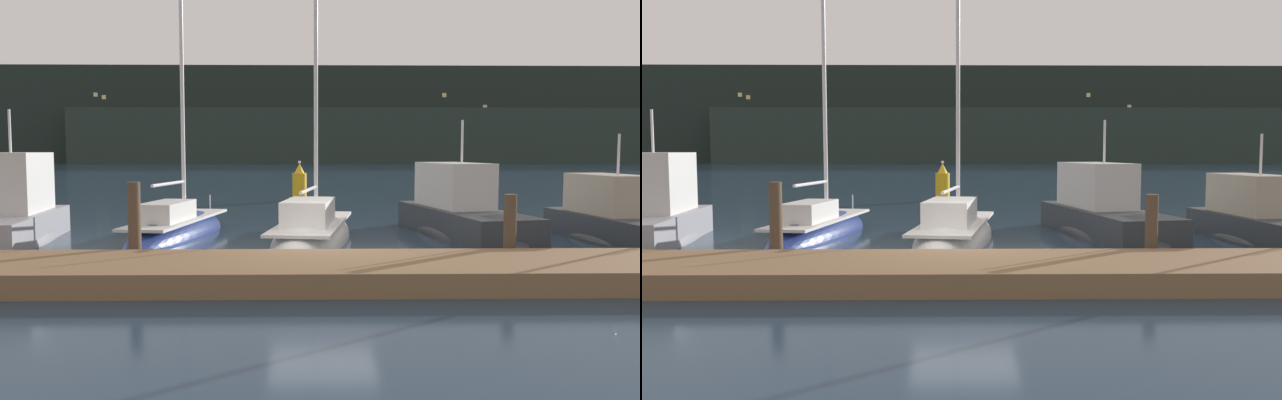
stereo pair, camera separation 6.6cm
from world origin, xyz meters
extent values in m
plane|color=#1E3347|center=(0.00, 0.00, 0.00)|extent=(400.00, 400.00, 0.00)
cube|color=brown|center=(0.00, -2.30, 0.23)|extent=(31.14, 2.80, 0.45)
cylinder|color=#4C3D2D|center=(-4.17, -0.65, 0.95)|extent=(0.28, 0.28, 1.90)
cylinder|color=#4C3D2D|center=(4.17, -0.65, 0.81)|extent=(0.28, 0.28, 1.62)
ellipsoid|color=gray|center=(-8.58, 3.00, 0.00)|extent=(2.72, 6.38, 1.22)
cube|color=gray|center=(-8.58, 3.00, 0.42)|extent=(2.48, 5.75, 0.83)
cube|color=silver|center=(-8.66, 3.62, 1.68)|extent=(1.65, 2.87, 1.70)
cube|color=black|center=(-8.82, 4.84, 1.94)|extent=(1.19, 0.46, 0.75)
cylinder|color=silver|center=(-8.59, 3.13, 3.13)|extent=(0.07, 0.07, 1.19)
ellipsoid|color=navy|center=(-4.23, 4.22, 0.00)|extent=(2.64, 6.99, 1.46)
cube|color=silver|center=(-4.23, 4.22, 0.55)|extent=(2.22, 5.87, 0.08)
cube|color=silver|center=(-4.35, 3.41, 0.86)|extent=(1.29, 2.31, 0.55)
cylinder|color=silver|center=(-4.14, 4.76, 4.27)|extent=(0.12, 0.12, 7.45)
cylinder|color=silver|center=(-4.33, 3.56, 1.64)|extent=(0.46, 2.42, 0.09)
cylinder|color=silver|center=(-3.75, 7.33, 0.80)|extent=(0.04, 0.04, 0.50)
ellipsoid|color=white|center=(-0.19, 3.50, 0.00)|extent=(3.10, 7.45, 1.51)
cube|color=silver|center=(-0.19, 3.50, 0.51)|extent=(2.60, 6.26, 0.08)
cube|color=silver|center=(-0.32, 2.64, 0.90)|extent=(1.55, 2.47, 0.70)
cylinder|color=silver|center=(-0.10, 4.07, 5.05)|extent=(0.12, 0.12, 9.07)
cylinder|color=silver|center=(-0.31, 2.69, 1.52)|extent=(0.51, 2.76, 0.09)
cylinder|color=silver|center=(0.31, 6.78, 0.76)|extent=(0.04, 0.04, 0.50)
ellipsoid|color=#2D3338|center=(4.36, 4.32, 0.00)|extent=(3.33, 7.44, 1.35)
cube|color=#2D3338|center=(4.36, 4.32, 0.41)|extent=(3.04, 6.71, 0.82)
cube|color=silver|center=(4.23, 5.03, 1.51)|extent=(1.96, 3.36, 1.38)
cube|color=black|center=(3.97, 6.45, 1.72)|extent=(1.28, 0.49, 0.62)
cylinder|color=silver|center=(4.33, 4.47, 2.86)|extent=(0.07, 0.07, 1.30)
cylinder|color=silver|center=(4.89, 1.35, 1.12)|extent=(0.04, 0.04, 0.60)
ellipsoid|color=#2D3338|center=(8.44, 2.95, 0.00)|extent=(2.40, 6.41, 1.04)
cube|color=#2D3338|center=(8.44, 2.95, 0.37)|extent=(2.20, 5.77, 0.75)
cube|color=#A39984|center=(8.39, 3.58, 1.32)|extent=(1.50, 2.86, 1.15)
cube|color=black|center=(8.27, 4.83, 1.50)|extent=(1.12, 0.33, 0.52)
cylinder|color=silver|center=(8.43, 3.08, 2.48)|extent=(0.07, 0.07, 1.16)
cylinder|color=gold|center=(-0.77, 17.59, 0.08)|extent=(1.10, 1.10, 0.16)
cylinder|color=gold|center=(-0.77, 17.59, 0.79)|extent=(0.73, 0.73, 1.26)
cone|color=gold|center=(-0.77, 17.59, 1.67)|extent=(0.51, 0.51, 0.50)
sphere|color=#F9EAB7|center=(-0.77, 17.59, 1.97)|extent=(0.16, 0.16, 0.16)
cube|color=#1E2823|center=(0.00, 118.18, 9.65)|extent=(240.00, 16.00, 19.30)
cube|color=#26332C|center=(26.52, 108.18, 5.29)|extent=(144.00, 10.00, 10.58)
cube|color=#F4DB8C|center=(35.04, 110.13, 11.17)|extent=(0.80, 0.10, 0.80)
cube|color=#F4DB8C|center=(-28.40, 110.13, 5.23)|extent=(0.80, 0.10, 0.80)
cube|color=#F4DB8C|center=(26.84, 110.13, 13.47)|extent=(0.80, 0.10, 0.80)
cube|color=#F4DB8C|center=(-42.02, 110.13, 13.44)|extent=(0.80, 0.10, 0.80)
cube|color=#F4DB8C|center=(31.99, 110.13, 9.14)|extent=(0.80, 0.10, 0.80)
cube|color=#F4DB8C|center=(-40.41, 110.13, 12.95)|extent=(0.80, 0.10, 0.80)
cube|color=#F4DB8C|center=(31.15, 110.13, 4.26)|extent=(0.80, 0.10, 0.80)
cube|color=#F4DB8C|center=(32.46, 110.13, 8.76)|extent=(0.80, 0.10, 0.80)
cube|color=#F4DB8C|center=(32.86, 110.13, 7.66)|extent=(0.80, 0.10, 0.80)
cube|color=#F4DB8C|center=(-16.96, 110.13, 1.62)|extent=(0.80, 0.10, 0.80)
cube|color=#F4DB8C|center=(43.81, 110.13, 7.52)|extent=(0.80, 0.10, 0.80)
cube|color=#F4DB8C|center=(-8.19, 110.13, 5.12)|extent=(0.80, 0.10, 0.80)
cube|color=#F4DB8C|center=(33.67, 110.13, 6.72)|extent=(0.80, 0.10, 0.80)
cube|color=#F4DB8C|center=(44.31, 110.13, 5.46)|extent=(0.80, 0.10, 0.80)
camera|label=1|loc=(-0.35, -14.37, 2.61)|focal=35.00mm
camera|label=2|loc=(-0.28, -14.37, 2.61)|focal=35.00mm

